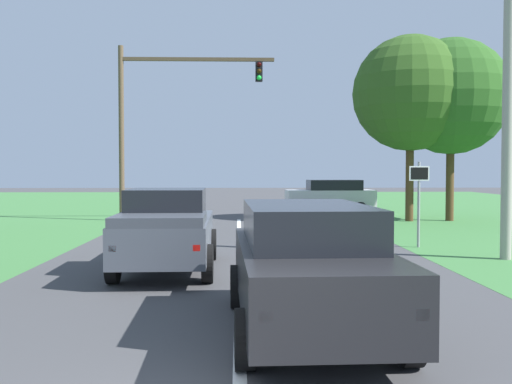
# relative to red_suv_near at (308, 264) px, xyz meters

# --- Properties ---
(ground_plane) EXTENTS (120.00, 120.00, 0.00)m
(ground_plane) POSITION_rel_red_suv_near_xyz_m (-0.98, 8.68, -0.97)
(ground_plane) COLOR #424244
(red_suv_near) EXTENTS (2.29, 5.04, 1.82)m
(red_suv_near) POSITION_rel_red_suv_near_xyz_m (0.00, 0.00, 0.00)
(red_suv_near) COLOR black
(red_suv_near) RESTS_ON ground_plane
(pickup_truck_lead) EXTENTS (2.23, 5.09, 1.90)m
(pickup_truck_lead) POSITION_rel_red_suv_near_xyz_m (-2.62, 5.03, -0.01)
(pickup_truck_lead) COLOR #4C515B
(pickup_truck_lead) RESTS_ON ground_plane
(traffic_light) EXTENTS (7.13, 0.40, 7.99)m
(traffic_light) POSITION_rel_red_suv_near_xyz_m (-4.58, 18.65, 4.26)
(traffic_light) COLOR brown
(traffic_light) RESTS_ON ground_plane
(keep_moving_sign) EXTENTS (0.60, 0.09, 2.57)m
(keep_moving_sign) POSITION_rel_red_suv_near_xyz_m (4.41, 8.99, 0.68)
(keep_moving_sign) COLOR gray
(keep_moving_sign) RESTS_ON ground_plane
(oak_tree_right) EXTENTS (5.27, 5.27, 8.31)m
(oak_tree_right) POSITION_rel_red_suv_near_xyz_m (8.67, 18.10, 4.69)
(oak_tree_right) COLOR #4C351E
(oak_tree_right) RESTS_ON ground_plane
(crossing_suv_far) EXTENTS (4.66, 2.26, 1.81)m
(crossing_suv_far) POSITION_rel_red_suv_near_xyz_m (3.89, 22.48, -0.02)
(crossing_suv_far) COLOR silver
(crossing_suv_far) RESTS_ON ground_plane
(utility_pole_right) EXTENTS (0.28, 0.28, 10.21)m
(utility_pole_right) POSITION_rel_red_suv_near_xyz_m (5.95, 6.59, 4.14)
(utility_pole_right) COLOR #9E998E
(utility_pole_right) RESTS_ON ground_plane
(extra_tree_2) EXTENTS (5.21, 5.21, 8.40)m
(extra_tree_2) POSITION_rel_red_suv_near_xyz_m (6.77, 17.97, 4.81)
(extra_tree_2) COLOR #4C351E
(extra_tree_2) RESTS_ON ground_plane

